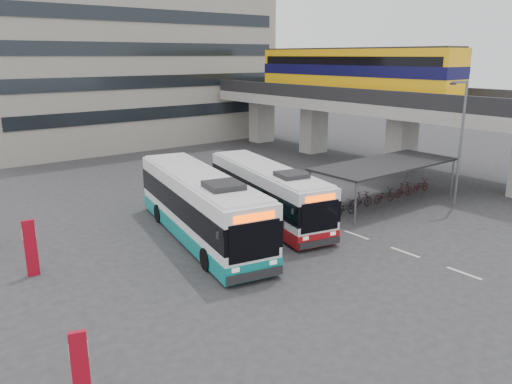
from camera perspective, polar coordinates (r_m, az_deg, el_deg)
ground at (r=24.84m, az=7.62°, el=-6.14°), size 120.00×120.00×0.00m
viaduct at (r=44.49m, az=11.49°, el=11.44°), size 8.00×32.00×9.68m
bike_shelter at (r=32.45m, az=14.48°, el=1.46°), size 10.00×4.00×2.54m
office_block at (r=56.84m, az=-15.30°, el=18.34°), size 30.00×15.00×25.00m
road_markings at (r=24.90m, az=16.67°, el=-6.61°), size 0.15×7.60×0.01m
bus_main at (r=28.33m, az=1.28°, el=-0.07°), size 4.67×11.25×3.25m
bus_teal at (r=25.34m, az=-6.36°, el=-1.65°), size 4.97×12.48×3.61m
pedestrian at (r=21.80m, az=-4.94°, el=-6.76°), size 0.53×0.69×1.72m
lamp_post at (r=32.43m, az=22.31°, el=5.90°), size 1.32×0.47×7.63m
sign_totem_south at (r=14.50m, az=-19.42°, el=-18.53°), size 0.48×0.27×2.25m
sign_totem_mid at (r=23.07m, az=-24.36°, el=-5.77°), size 0.53×0.21×2.46m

